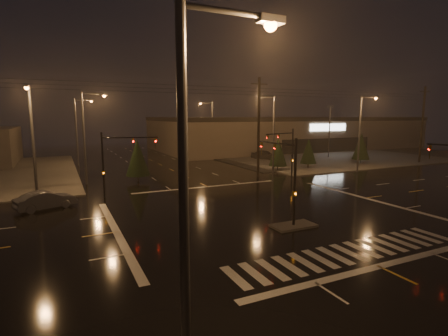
% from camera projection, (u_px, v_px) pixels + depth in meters
% --- Properties ---
extents(ground, '(140.00, 140.00, 0.00)m').
position_uv_depth(ground, '(262.00, 212.00, 27.22)').
color(ground, black).
rests_on(ground, ground).
extents(sidewalk_ne, '(36.00, 36.00, 0.12)m').
position_uv_depth(sidewalk_ne, '(314.00, 155.00, 66.76)').
color(sidewalk_ne, '#44423D').
rests_on(sidewalk_ne, ground).
extents(median_island, '(3.00, 1.60, 0.15)m').
position_uv_depth(median_island, '(293.00, 226.00, 23.64)').
color(median_island, '#44423D').
rests_on(median_island, ground).
extents(crosswalk, '(15.00, 2.60, 0.01)m').
position_uv_depth(crosswalk, '(349.00, 252.00, 19.18)').
color(crosswalk, beige).
rests_on(crosswalk, ground).
extents(stop_bar_near, '(16.00, 0.50, 0.01)m').
position_uv_depth(stop_bar_near, '(379.00, 266.00, 17.40)').
color(stop_bar_near, beige).
rests_on(stop_bar_near, ground).
extents(stop_bar_far, '(16.00, 0.50, 0.01)m').
position_uv_depth(stop_bar_far, '(208.00, 187.00, 37.04)').
color(stop_bar_far, beige).
rests_on(stop_bar_far, ground).
extents(parking_lot, '(50.00, 24.00, 0.08)m').
position_uv_depth(parking_lot, '(341.00, 155.00, 67.10)').
color(parking_lot, black).
rests_on(parking_lot, ground).
extents(retail_building, '(60.20, 28.30, 7.20)m').
position_uv_depth(retail_building, '(287.00, 131.00, 82.60)').
color(retail_building, '#695D4B').
rests_on(retail_building, ground).
extents(signal_mast_median, '(0.25, 4.59, 6.00)m').
position_uv_depth(signal_mast_median, '(287.00, 170.00, 23.92)').
color(signal_mast_median, black).
rests_on(signal_mast_median, ground).
extents(signal_mast_ne, '(4.84, 1.86, 6.00)m').
position_uv_depth(signal_mast_ne, '(287.00, 148.00, 39.75)').
color(signal_mast_ne, black).
rests_on(signal_mast_ne, ground).
extents(signal_mast_nw, '(4.84, 1.86, 6.00)m').
position_uv_depth(signal_mast_nw, '(115.00, 156.00, 31.67)').
color(signal_mast_nw, black).
rests_on(signal_mast_nw, ground).
extents(streetlight_0, '(2.77, 0.32, 10.00)m').
position_uv_depth(streetlight_0, '(196.00, 186.00, 8.21)').
color(streetlight_0, '#38383A').
rests_on(streetlight_0, ground).
extents(streetlight_1, '(2.77, 0.32, 10.00)m').
position_uv_depth(streetlight_1, '(87.00, 131.00, 37.68)').
color(streetlight_1, '#38383A').
rests_on(streetlight_1, ground).
extents(streetlight_2, '(2.77, 0.32, 10.00)m').
position_uv_depth(streetlight_2, '(78.00, 127.00, 51.97)').
color(streetlight_2, '#38383A').
rests_on(streetlight_2, ground).
extents(streetlight_3, '(2.77, 0.32, 10.00)m').
position_uv_depth(streetlight_3, '(272.00, 129.00, 45.41)').
color(streetlight_3, '#38383A').
rests_on(streetlight_3, ground).
extents(streetlight_4, '(2.77, 0.32, 10.00)m').
position_uv_depth(streetlight_4, '(211.00, 125.00, 63.27)').
color(streetlight_4, '#38383A').
rests_on(streetlight_4, ground).
extents(streetlight_5, '(0.32, 2.77, 10.00)m').
position_uv_depth(streetlight_5, '(32.00, 135.00, 29.55)').
color(streetlight_5, '#38383A').
rests_on(streetlight_5, ground).
extents(streetlight_6, '(0.32, 2.77, 10.00)m').
position_uv_depth(streetlight_6, '(362.00, 129.00, 45.71)').
color(streetlight_6, '#38383A').
rests_on(streetlight_6, ground).
extents(utility_pole_1, '(2.20, 0.32, 12.00)m').
position_uv_depth(utility_pole_1, '(259.00, 127.00, 42.22)').
color(utility_pole_1, black).
rests_on(utility_pole_1, ground).
extents(utility_pole_2, '(2.20, 0.32, 12.00)m').
position_uv_depth(utility_pole_2, '(422.00, 124.00, 54.97)').
color(utility_pole_2, black).
rests_on(utility_pole_2, ground).
extents(conifer_0, '(2.47, 2.47, 4.56)m').
position_uv_depth(conifer_0, '(278.00, 152.00, 47.58)').
color(conifer_0, black).
rests_on(conifer_0, ground).
extents(conifer_1, '(2.30, 2.30, 4.30)m').
position_uv_depth(conifer_1, '(309.00, 151.00, 49.87)').
color(conifer_1, black).
rests_on(conifer_1, ground).
extents(conifer_2, '(2.65, 2.65, 4.84)m').
position_uv_depth(conifer_2, '(361.00, 146.00, 54.53)').
color(conifer_2, black).
rests_on(conifer_2, ground).
extents(conifer_3, '(2.70, 2.70, 4.91)m').
position_uv_depth(conifer_3, '(138.00, 157.00, 39.62)').
color(conifer_3, black).
rests_on(conifer_3, ground).
extents(car_parked, '(4.01, 5.24, 1.67)m').
position_uv_depth(car_parked, '(265.00, 155.00, 59.90)').
color(car_parked, black).
rests_on(car_parked, ground).
extents(car_crossing, '(4.76, 3.08, 1.48)m').
position_uv_depth(car_crossing, '(46.00, 200.00, 27.99)').
color(car_crossing, '#595B60').
rests_on(car_crossing, ground).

